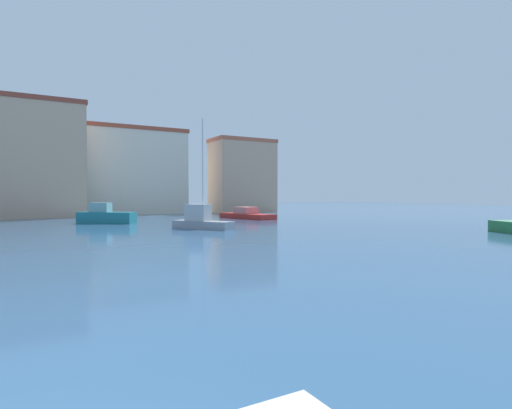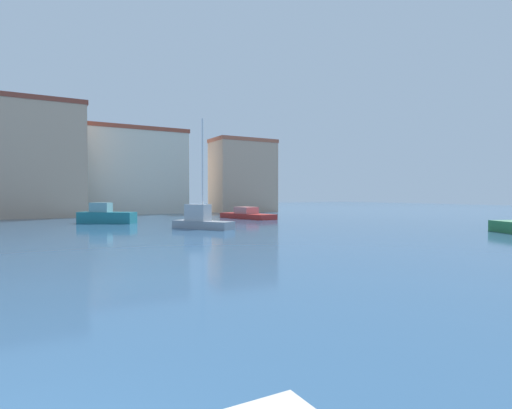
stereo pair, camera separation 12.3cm
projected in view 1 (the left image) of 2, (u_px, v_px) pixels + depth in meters
The scene contains 7 objects.
water at pixel (269, 231), 27.26m from camera, with size 160.00×160.00×0.00m, color #2D5175.
sailboat_grey_mid_harbor at pixel (201, 219), 29.11m from camera, with size 3.50×4.76×7.90m.
motorboat_red_inner_mooring at pixel (247, 215), 41.35m from camera, with size 3.34×7.03×1.18m.
motorboat_teal_far_right at pixel (106, 216), 34.43m from camera, with size 4.66×4.13×1.77m.
warehouse_block at pixel (14, 158), 41.99m from camera, with size 13.77×6.05×12.47m.
waterfront_apartments at pixel (128, 171), 52.17m from camera, with size 13.94×7.47×10.90m.
harbor_office at pixel (242, 176), 56.59m from camera, with size 8.71×5.11×10.16m.
Camera 1 is at (0.77, -3.21, 2.47)m, focal length 28.33 mm.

